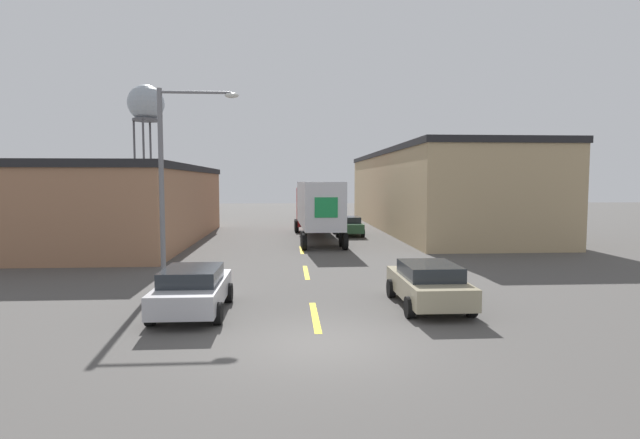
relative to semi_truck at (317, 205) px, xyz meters
The scene contains 11 objects.
ground_plane 22.47m from the semi_truck, 93.07° to the right, with size 160.00×160.00×0.00m, color #4C4947.
road_centerline 12.95m from the semi_truck, 95.39° to the right, with size 0.20×17.75×0.01m.
warehouse_left 14.51m from the semi_truck, behind, with size 13.27×20.75×5.01m.
warehouse_right 12.45m from the semi_truck, 35.40° to the left, with size 9.31×29.73×6.49m.
semi_truck is the anchor object (origin of this frame).
parked_car_right_far 3.68m from the semi_truck, 42.15° to the left, with size 2.05×4.17×1.40m.
parked_car_left_near 19.92m from the semi_truck, 104.12° to the right, with size 2.05×4.17×1.40m.
parked_car_right_near 19.16m from the semi_truck, 82.62° to the right, with size 2.05×4.17×1.40m.
water_tower 42.45m from the semi_truck, 120.91° to the left, with size 4.83×4.83×16.92m.
street_lamp 15.57m from the semi_truck, 115.30° to the right, with size 3.21×0.32×7.63m.
fire_hydrant 17.98m from the semi_truck, 77.10° to the right, with size 0.22×0.22×0.92m.
Camera 1 is at (-0.78, -11.92, 3.95)m, focal length 28.00 mm.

